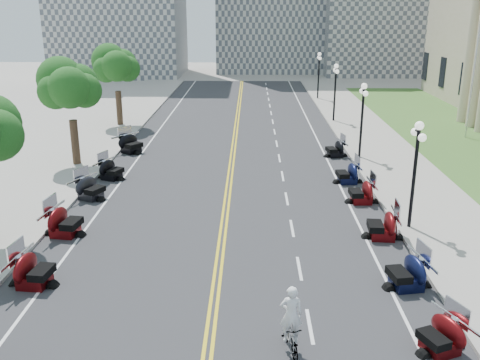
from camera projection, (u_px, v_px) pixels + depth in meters
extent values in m
plane|color=gray|center=(218.00, 268.00, 21.15)|extent=(160.00, 160.00, 0.00)
cube|color=#333335|center=(229.00, 186.00, 30.65)|extent=(16.00, 90.00, 0.01)
cube|color=yellow|center=(227.00, 186.00, 30.65)|extent=(0.12, 90.00, 0.00)
cube|color=yellow|center=(231.00, 186.00, 30.65)|extent=(0.12, 90.00, 0.00)
cube|color=white|center=(340.00, 187.00, 30.52)|extent=(0.12, 90.00, 0.00)
cube|color=white|center=(118.00, 185.00, 30.78)|extent=(0.12, 90.00, 0.00)
cube|color=white|center=(310.00, 326.00, 17.28)|extent=(0.12, 2.00, 0.00)
cube|color=white|center=(299.00, 268.00, 21.09)|extent=(0.12, 2.00, 0.00)
cube|color=white|center=(292.00, 228.00, 24.89)|extent=(0.12, 2.00, 0.00)
cube|color=white|center=(287.00, 199.00, 28.69)|extent=(0.12, 2.00, 0.00)
cube|color=white|center=(283.00, 176.00, 32.49)|extent=(0.12, 2.00, 0.00)
cube|color=white|center=(279.00, 158.00, 36.29)|extent=(0.12, 2.00, 0.00)
cube|color=white|center=(277.00, 144.00, 40.09)|extent=(0.12, 2.00, 0.00)
cube|color=white|center=(275.00, 132.00, 43.89)|extent=(0.12, 2.00, 0.00)
cube|color=white|center=(273.00, 122.00, 47.69)|extent=(0.12, 2.00, 0.00)
cube|color=white|center=(271.00, 113.00, 51.49)|extent=(0.12, 2.00, 0.00)
cube|color=white|center=(270.00, 106.00, 55.29)|extent=(0.12, 2.00, 0.00)
cube|color=white|center=(269.00, 99.00, 59.09)|extent=(0.12, 2.00, 0.00)
cube|color=white|center=(268.00, 94.00, 62.89)|extent=(0.12, 2.00, 0.00)
cube|color=white|center=(267.00, 89.00, 66.69)|extent=(0.12, 2.00, 0.00)
cube|color=white|center=(266.00, 84.00, 70.49)|extent=(0.12, 2.00, 0.00)
cube|color=#9E9991|center=(413.00, 186.00, 30.42)|extent=(5.00, 90.00, 0.15)
cube|color=#9E9991|center=(47.00, 184.00, 30.84)|extent=(5.00, 90.00, 0.15)
cube|color=#356023|center=(479.00, 151.00, 37.90)|extent=(9.00, 60.00, 0.10)
imported|color=#A51414|center=(290.00, 337.00, 15.89)|extent=(0.77, 1.72, 1.00)
imported|color=white|center=(292.00, 295.00, 15.44)|extent=(0.67, 0.44, 1.85)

